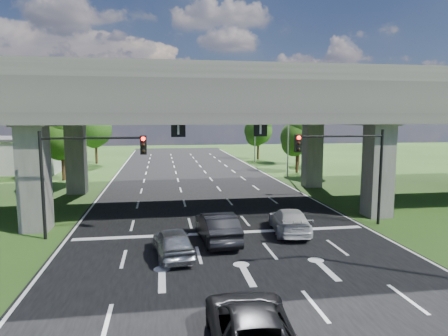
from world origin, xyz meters
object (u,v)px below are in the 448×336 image
object	(u,v)px
signal_right	(349,159)
car_trailing	(251,328)
signal_left	(83,164)
streetlight_far	(285,126)
car_white	(289,221)
car_dark	(217,227)
car_silver	(173,242)
streetlight_beyond	(252,124)

from	to	relation	value
signal_right	car_trailing	world-z (taller)	signal_right
signal_left	car_trailing	world-z (taller)	signal_left
streetlight_far	car_white	distance (m)	22.51
streetlight_far	car_white	bearing A→B (deg)	-106.68
signal_right	car_white	xyz separation A→B (m)	(-4.02, -0.94, -3.46)
car_dark	car_white	size ratio (longest dim) A/B	1.02
signal_left	car_white	bearing A→B (deg)	-4.64
car_trailing	car_silver	bearing A→B (deg)	-73.16
streetlight_far	streetlight_beyond	world-z (taller)	same
signal_right	streetlight_far	world-z (taller)	streetlight_far
streetlight_far	car_trailing	distance (m)	34.67
car_white	car_trailing	xyz separation A→B (m)	(-4.90, -11.42, 0.03)
signal_right	streetlight_beyond	world-z (taller)	streetlight_beyond
streetlight_beyond	car_trailing	world-z (taller)	streetlight_beyond
car_dark	car_white	world-z (taller)	car_dark
streetlight_beyond	car_silver	xyz separation A→B (m)	(-13.15, -40.05, -5.10)
signal_right	car_white	size ratio (longest dim) A/B	1.24
streetlight_far	car_dark	xyz separation A→B (m)	(-10.71, -22.05, -5.01)
signal_left	car_dark	xyz separation A→B (m)	(7.21, -1.99, -3.35)
signal_right	car_trailing	size ratio (longest dim) A/B	1.14
streetlight_far	car_trailing	bearing A→B (deg)	-109.05
signal_right	signal_left	distance (m)	15.65
streetlight_beyond	car_silver	bearing A→B (deg)	-108.17
signal_left	streetlight_far	world-z (taller)	streetlight_far
signal_left	car_trailing	xyz separation A→B (m)	(6.73, -12.36, -3.42)
signal_left	streetlight_beyond	xyz separation A→B (m)	(17.92, 36.06, 1.66)
streetlight_far	car_silver	world-z (taller)	streetlight_far
car_white	car_trailing	bearing A→B (deg)	74.38
signal_left	signal_right	bearing A→B (deg)	0.00
streetlight_far	streetlight_beyond	distance (m)	16.00
signal_right	car_trailing	bearing A→B (deg)	-125.81
signal_left	car_dark	distance (m)	8.20
streetlight_far	car_silver	bearing A→B (deg)	-118.66
signal_right	streetlight_far	distance (m)	20.25
car_trailing	car_white	bearing A→B (deg)	-109.51
streetlight_beyond	car_trailing	distance (m)	49.96
streetlight_far	streetlight_beyond	size ratio (longest dim) A/B	1.00
signal_left	car_dark	world-z (taller)	signal_left
streetlight_far	streetlight_beyond	xyz separation A→B (m)	(0.00, 16.00, 0.00)
car_white	streetlight_far	bearing A→B (deg)	-99.08
car_silver	streetlight_beyond	bearing A→B (deg)	-115.09
streetlight_beyond	signal_left	bearing A→B (deg)	-116.43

